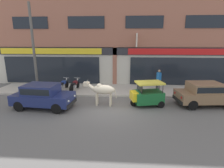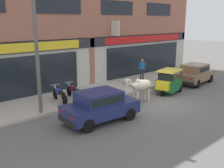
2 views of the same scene
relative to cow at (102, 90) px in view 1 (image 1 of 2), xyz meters
name	(u,v)px [view 1 (image 1 of 2)]	position (x,y,z in m)	size (l,w,h in m)	color
ground_plane	(110,108)	(0.53, -0.55, -1.01)	(90.00, 90.00, 0.00)	#605E5B
sidewalk	(114,90)	(0.53, 3.36, -0.94)	(19.00, 3.42, 0.12)	#B7AFA3
shop_building	(115,36)	(0.53, 5.33, 3.32)	(23.00, 1.40, 9.09)	#9E604C
cow	(102,90)	(0.00, 0.00, 0.00)	(2.15, 0.62, 1.61)	beige
car_0	(43,95)	(-3.50, -0.68, -0.19)	(3.71, 1.88, 1.46)	black
car_1	(205,93)	(6.42, 0.38, -0.19)	(3.73, 1.97, 1.46)	black
auto_rickshaw	(147,95)	(2.79, 0.10, -0.35)	(2.12, 1.51, 1.52)	black
motorcycle_0	(63,85)	(-3.50, 2.85, -0.50)	(0.56, 1.81, 0.88)	black
motorcycle_1	(75,85)	(-2.55, 2.85, -0.50)	(0.56, 1.81, 0.88)	black
pedestrian	(159,77)	(4.14, 3.53, 0.10)	(0.34, 0.41, 1.60)	#2D2D33
utility_pole	(34,50)	(-5.13, 1.95, 2.31)	(0.18, 0.18, 6.39)	#595651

